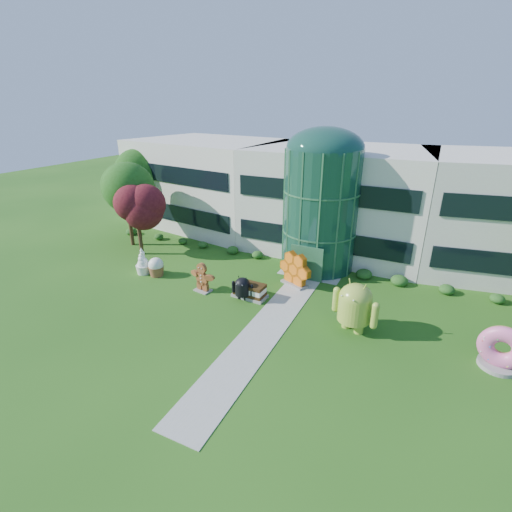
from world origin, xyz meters
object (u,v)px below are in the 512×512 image
at_px(android_black, 242,287).
at_px(donut, 503,347).
at_px(android_green, 355,304).
at_px(gingerbread, 202,277).

height_order(android_black, donut, donut).
distance_m(android_black, donut, 15.70).
bearing_deg(donut, android_green, -170.48).
bearing_deg(android_black, gingerbread, -179.64).
xyz_separation_m(android_green, donut, (7.76, -0.15, -0.58)).
bearing_deg(donut, android_black, -171.63).
relative_size(android_green, donut, 1.46).
relative_size(donut, gingerbread, 1.02).
height_order(android_green, gingerbread, android_green).
bearing_deg(android_black, donut, -4.72).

